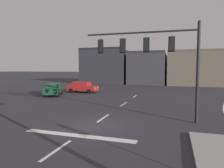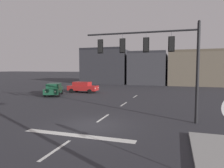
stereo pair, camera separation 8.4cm
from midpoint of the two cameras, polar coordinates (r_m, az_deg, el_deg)
The scene contains 7 objects.
ground_plane at distance 12.97m, azimuth -5.77°, elevation -11.66°, with size 400.00×400.00×0.00m, color #2B2B30.
stop_bar_paint at distance 11.24m, azimuth -9.93°, elevation -14.23°, with size 6.40×0.50×0.01m, color silver.
lane_centreline at distance 14.76m, azimuth -2.66°, elevation -9.64°, with size 0.16×26.40×0.01m.
signal_mast_near_side at distance 14.07m, azimuth 12.11°, elevation 8.79°, with size 7.73×0.47×6.65m.
car_lot_nearside at distance 30.31m, azimuth -8.52°, elevation -0.81°, with size 4.49×1.99×1.61m.
car_lot_middle at distance 27.82m, azimuth -16.40°, elevation -1.41°, with size 3.38×4.75×1.61m.
building_row at distance 48.41m, azimuth 8.91°, elevation 4.43°, with size 30.74×12.02×8.39m.
Camera 1 is at (4.90, -11.45, 3.58)m, focal length 32.16 mm.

